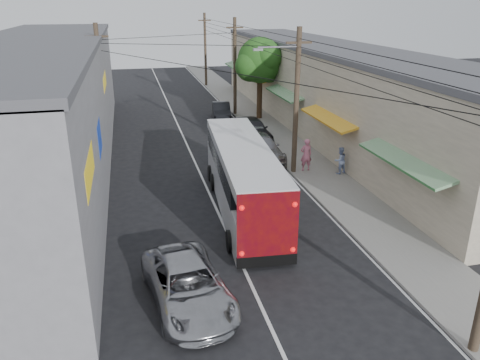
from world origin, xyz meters
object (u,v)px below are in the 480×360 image
at_px(parked_car_mid, 252,129).
at_px(parked_car_far, 221,111).
at_px(coach_bus, 243,177).
at_px(jeepney, 188,285).
at_px(pedestrian_far, 340,160).
at_px(pedestrian_near, 306,155).
at_px(parked_suv, 260,148).

distance_m(parked_car_mid, parked_car_far, 6.98).
distance_m(coach_bus, parked_car_mid, 11.71).
bearing_deg(parked_car_far, coach_bus, -90.26).
distance_m(jeepney, pedestrian_far, 14.02).
distance_m(coach_bus, pedestrian_far, 7.19).
bearing_deg(pedestrian_near, pedestrian_far, 151.66).
height_order(coach_bus, parked_suv, coach_bus).
height_order(coach_bus, parked_car_mid, coach_bus).
bearing_deg(pedestrian_far, jeepney, 31.52).
xyz_separation_m(jeepney, pedestrian_near, (8.18, 10.89, 0.36)).
distance_m(parked_suv, pedestrian_near, 3.41).
bearing_deg(pedestrian_near, parked_suv, -55.43).
relative_size(jeepney, parked_suv, 0.97).
bearing_deg(parked_suv, parked_car_far, 89.57).
height_order(parked_car_far, pedestrian_near, pedestrian_near).
xyz_separation_m(coach_bus, parked_car_far, (2.59, 18.12, -0.96)).
xyz_separation_m(coach_bus, parked_car_mid, (3.39, 11.18, -0.81)).
bearing_deg(pedestrian_near, jeepney, 53.59).
distance_m(parked_car_far, pedestrian_near, 14.16).
height_order(parked_car_far, pedestrian_far, pedestrian_far).
bearing_deg(parked_car_far, pedestrian_far, -67.83).
distance_m(jeepney, parked_car_mid, 19.22).
distance_m(coach_bus, jeepney, 7.66).
relative_size(jeepney, parked_car_far, 1.24).
xyz_separation_m(coach_bus, pedestrian_far, (6.39, 3.20, -0.74)).
bearing_deg(coach_bus, parked_car_mid, 77.49).
relative_size(parked_car_far, pedestrian_far, 2.63).
bearing_deg(parked_car_mid, parked_suv, -101.85).
bearing_deg(parked_car_far, jeepney, -95.79).
bearing_deg(parked_suv, pedestrian_far, -47.80).
height_order(parked_suv, pedestrian_near, pedestrian_near).
xyz_separation_m(parked_car_mid, parked_car_far, (-0.80, 6.94, -0.15)).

